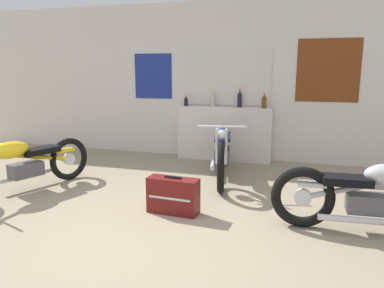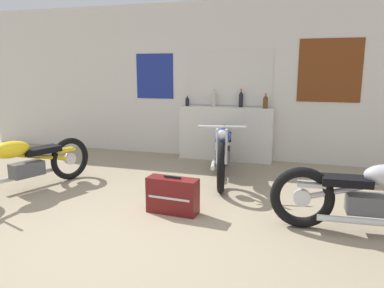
% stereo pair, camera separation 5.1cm
% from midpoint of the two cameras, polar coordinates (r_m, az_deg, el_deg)
% --- Properties ---
extents(ground_plane, '(24.00, 24.00, 0.00)m').
position_cam_midpoint_polar(ground_plane, '(3.77, -10.27, -14.42)').
color(ground_plane, gray).
extents(wall_back, '(10.00, 0.07, 2.80)m').
position_cam_midpoint_polar(wall_back, '(6.88, 3.50, 9.53)').
color(wall_back, silver).
rests_on(wall_back, ground_plane).
extents(sill_counter, '(1.68, 0.28, 0.96)m').
position_cam_midpoint_polar(sill_counter, '(6.76, 4.74, 1.61)').
color(sill_counter, silver).
rests_on(sill_counter, ground_plane).
extents(bottle_leftmost, '(0.07, 0.07, 0.19)m').
position_cam_midpoint_polar(bottle_leftmost, '(6.84, -1.14, 6.51)').
color(bottle_leftmost, black).
rests_on(bottle_leftmost, sill_counter).
extents(bottle_left_center, '(0.09, 0.09, 0.31)m').
position_cam_midpoint_polar(bottle_left_center, '(6.76, 2.94, 6.89)').
color(bottle_left_center, '#B7B2A8').
rests_on(bottle_left_center, sill_counter).
extents(bottle_center, '(0.08, 0.08, 0.32)m').
position_cam_midpoint_polar(bottle_center, '(6.69, 7.06, 6.81)').
color(bottle_center, black).
rests_on(bottle_center, sill_counter).
extents(bottle_right_center, '(0.08, 0.08, 0.25)m').
position_cam_midpoint_polar(bottle_right_center, '(6.55, 10.72, 6.36)').
color(bottle_right_center, '#5B3814').
rests_on(bottle_right_center, sill_counter).
extents(motorcycle_blue, '(0.70, 2.10, 0.89)m').
position_cam_midpoint_polar(motorcycle_blue, '(5.65, 4.33, -0.91)').
color(motorcycle_blue, black).
rests_on(motorcycle_blue, ground_plane).
extents(motorcycle_yellow, '(0.93, 2.02, 0.79)m').
position_cam_midpoint_polar(motorcycle_yellow, '(5.46, -24.96, -2.75)').
color(motorcycle_yellow, black).
rests_on(motorcycle_yellow, ground_plane).
extents(motorcycle_silver, '(2.04, 0.64, 0.81)m').
position_cam_midpoint_polar(motorcycle_silver, '(4.15, 25.83, -7.14)').
color(motorcycle_silver, black).
rests_on(motorcycle_silver, ground_plane).
extents(hard_case_darkred, '(0.60, 0.26, 0.44)m').
position_cam_midpoint_polar(hard_case_darkred, '(4.32, -3.23, -7.85)').
color(hard_case_darkred, maroon).
rests_on(hard_case_darkred, ground_plane).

